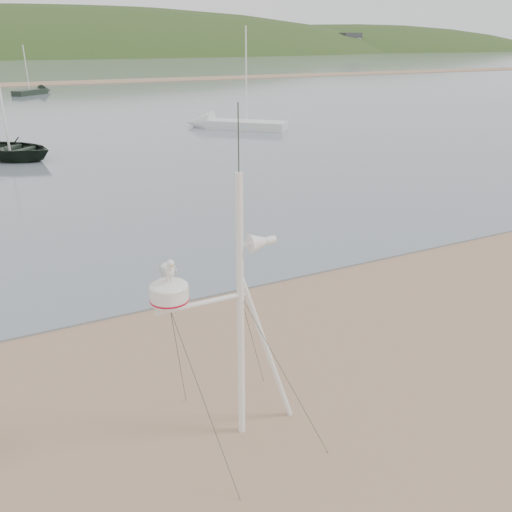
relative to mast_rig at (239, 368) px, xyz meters
name	(u,v)px	position (x,y,z in m)	size (l,w,h in m)	color
ground	(159,447)	(-1.11, 0.25, -1.10)	(560.00, 560.00, 0.00)	#8C6A50
hill_ridge	(28,107)	(17.41, 235.25, -20.79)	(620.00, 180.00, 80.00)	#243716
mast_rig	(239,368)	(0.00, 0.00, 0.00)	(2.02, 2.15, 4.55)	white
boat_dark	(3,108)	(-1.38, 21.84, 1.25)	(3.29, 0.95, 4.61)	black
sailboat_dark_mid	(38,91)	(3.68, 56.04, -0.79)	(4.53, 4.35, 5.09)	black
sailboat_white_near	(221,124)	(11.19, 26.21, -0.80)	(5.80, 5.60, 6.46)	silver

